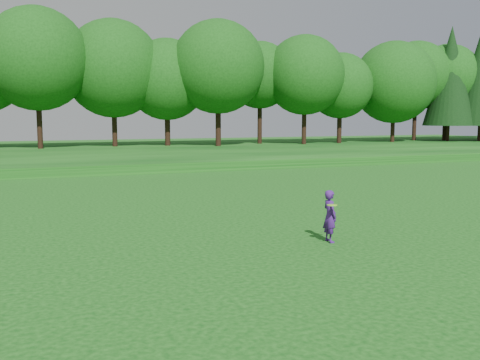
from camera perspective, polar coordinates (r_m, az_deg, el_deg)
name	(u,v)px	position (r m, az deg, el deg)	size (l,w,h in m)	color
ground	(241,250)	(13.76, 0.13, -7.44)	(140.00, 140.00, 0.00)	#0D440F
berm	(89,154)	(46.73, -15.80, 2.70)	(130.00, 30.00, 0.60)	#0D440F
walking_path	(116,173)	(32.92, -13.11, 0.71)	(130.00, 1.60, 0.04)	gray
treeline	(81,64)	(50.83, -16.60, 11.79)	(104.00, 7.00, 15.00)	#124610
woman	(330,216)	(14.64, 9.56, -3.81)	(0.50, 0.79, 1.42)	#481B7A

